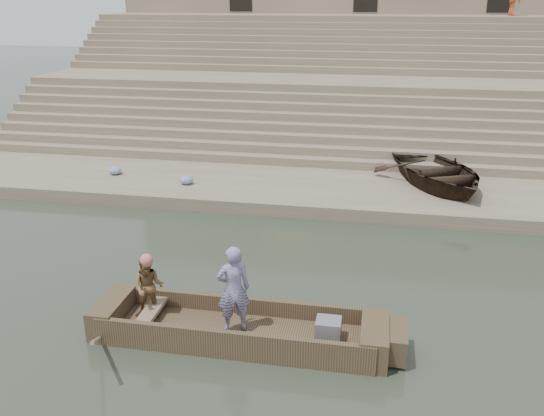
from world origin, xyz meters
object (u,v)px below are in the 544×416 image
(standing_man, at_px, (234,289))
(beached_rowboat, at_px, (438,172))
(rowing_man, at_px, (149,287))
(television, at_px, (328,329))
(main_rowboat, at_px, (238,334))

(standing_man, bearing_deg, beached_rowboat, -139.13)
(standing_man, distance_m, rowing_man, 1.77)
(rowing_man, distance_m, television, 3.54)
(standing_man, height_order, beached_rowboat, standing_man)
(rowing_man, height_order, television, rowing_man)
(main_rowboat, bearing_deg, beached_rowboat, 64.60)
(rowing_man, height_order, beached_rowboat, rowing_man)
(standing_man, height_order, rowing_man, standing_man)
(main_rowboat, height_order, television, television)
(main_rowboat, distance_m, beached_rowboat, 10.17)
(standing_man, relative_size, beached_rowboat, 0.39)
(main_rowboat, relative_size, rowing_man, 3.92)
(television, xyz_separation_m, beached_rowboat, (2.65, 9.16, 0.44))
(main_rowboat, xyz_separation_m, television, (1.70, -0.00, 0.31))
(rowing_man, bearing_deg, television, -13.47)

